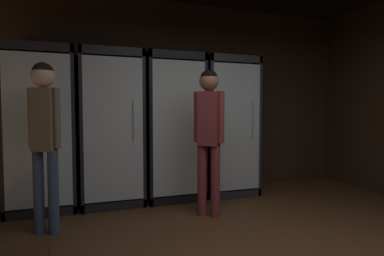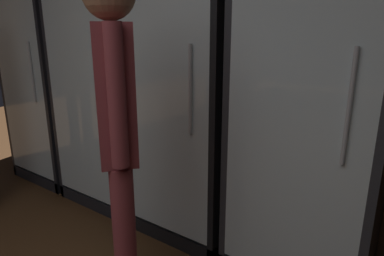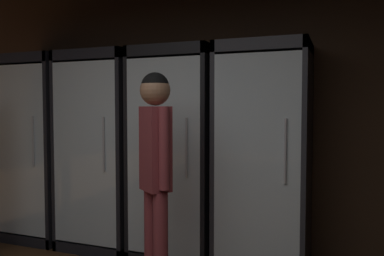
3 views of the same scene
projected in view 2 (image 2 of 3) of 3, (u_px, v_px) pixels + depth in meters
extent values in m
cube|color=#382619|center=(265.00, 32.00, 2.23)|extent=(6.00, 0.06, 2.80)
cube|color=black|center=(81.00, 75.00, 3.39)|extent=(0.77, 0.04, 1.96)
cube|color=black|center=(34.00, 76.00, 3.35)|extent=(0.04, 0.65, 1.96)
cube|color=black|center=(78.00, 81.00, 2.95)|extent=(0.04, 0.65, 1.96)
cube|color=black|center=(64.00, 168.00, 3.40)|extent=(0.77, 0.65, 0.10)
cube|color=white|center=(79.00, 76.00, 3.37)|extent=(0.69, 0.02, 1.72)
cube|color=silver|center=(22.00, 82.00, 2.90)|extent=(0.69, 0.02, 1.72)
cylinder|color=#B2B2B7|center=(32.00, 73.00, 2.73)|extent=(0.02, 0.02, 0.50)
cube|color=silver|center=(64.00, 162.00, 3.38)|extent=(0.67, 0.57, 0.02)
cylinder|color=#336B38|center=(46.00, 147.00, 3.45)|extent=(0.07, 0.07, 0.24)
cylinder|color=#336B38|center=(44.00, 132.00, 3.40)|extent=(0.02, 0.02, 0.08)
cylinder|color=beige|center=(46.00, 147.00, 3.45)|extent=(0.07, 0.07, 0.06)
cylinder|color=black|center=(63.00, 152.00, 3.36)|extent=(0.07, 0.07, 0.20)
cylinder|color=black|center=(62.00, 139.00, 3.33)|extent=(0.03, 0.03, 0.09)
cylinder|color=#2D2D33|center=(64.00, 153.00, 3.37)|extent=(0.07, 0.07, 0.08)
cylinder|color=#194723|center=(78.00, 155.00, 3.24)|extent=(0.08, 0.08, 0.21)
cylinder|color=#194723|center=(77.00, 142.00, 3.21)|extent=(0.03, 0.03, 0.07)
cylinder|color=white|center=(78.00, 155.00, 3.24)|extent=(0.08, 0.08, 0.06)
cube|color=silver|center=(58.00, 108.00, 3.23)|extent=(0.67, 0.57, 0.02)
cylinder|color=#194723|center=(40.00, 94.00, 3.30)|extent=(0.07, 0.07, 0.22)
cylinder|color=#194723|center=(38.00, 78.00, 3.25)|extent=(0.03, 0.03, 0.10)
cylinder|color=tan|center=(40.00, 97.00, 3.30)|extent=(0.08, 0.08, 0.08)
cylinder|color=gray|center=(56.00, 96.00, 3.19)|extent=(0.07, 0.07, 0.23)
cylinder|color=gray|center=(54.00, 80.00, 3.14)|extent=(0.02, 0.02, 0.08)
cylinder|color=white|center=(56.00, 98.00, 3.19)|extent=(0.07, 0.07, 0.08)
cylinder|color=black|center=(74.00, 99.00, 3.11)|extent=(0.07, 0.07, 0.19)
cylinder|color=black|center=(73.00, 84.00, 3.07)|extent=(0.02, 0.02, 0.10)
cylinder|color=beige|center=(75.00, 101.00, 3.11)|extent=(0.07, 0.07, 0.07)
cube|color=silver|center=(51.00, 48.00, 3.07)|extent=(0.67, 0.57, 0.02)
cylinder|color=brown|center=(43.00, 37.00, 3.18)|extent=(0.08, 0.08, 0.20)
cylinder|color=brown|center=(42.00, 21.00, 3.14)|extent=(0.03, 0.03, 0.09)
cylinder|color=#2D2D33|center=(43.00, 37.00, 3.18)|extent=(0.08, 0.08, 0.06)
cylinder|color=gray|center=(56.00, 37.00, 2.92)|extent=(0.07, 0.07, 0.19)
cylinder|color=gray|center=(54.00, 20.00, 2.88)|extent=(0.03, 0.03, 0.10)
cylinder|color=white|center=(56.00, 40.00, 2.93)|extent=(0.08, 0.08, 0.05)
cube|color=black|center=(138.00, 81.00, 2.94)|extent=(0.77, 0.04, 1.96)
cube|color=black|center=(84.00, 82.00, 2.90)|extent=(0.04, 0.65, 1.96)
cube|color=black|center=(144.00, 89.00, 2.49)|extent=(0.04, 0.65, 1.96)
cube|color=black|center=(118.00, 189.00, 2.94)|extent=(0.77, 0.65, 0.10)
cube|color=white|center=(136.00, 82.00, 2.91)|extent=(0.69, 0.02, 1.72)
cube|color=silver|center=(79.00, 90.00, 2.45)|extent=(0.69, 0.02, 1.72)
cylinder|color=#B2B2B7|center=(95.00, 80.00, 2.27)|extent=(0.02, 0.02, 0.50)
cube|color=silver|center=(118.00, 181.00, 2.92)|extent=(0.67, 0.57, 0.02)
cylinder|color=#194723|center=(103.00, 165.00, 2.98)|extent=(0.08, 0.08, 0.22)
cylinder|color=#194723|center=(102.00, 149.00, 2.94)|extent=(0.03, 0.03, 0.09)
cylinder|color=#B2332D|center=(103.00, 168.00, 2.98)|extent=(0.08, 0.08, 0.08)
cylinder|color=#194723|center=(129.00, 175.00, 2.78)|extent=(0.08, 0.08, 0.22)
cylinder|color=#194723|center=(128.00, 159.00, 2.74)|extent=(0.03, 0.03, 0.08)
cylinder|color=white|center=(129.00, 176.00, 2.78)|extent=(0.08, 0.08, 0.07)
cube|color=silver|center=(115.00, 136.00, 2.81)|extent=(0.67, 0.57, 0.02)
cylinder|color=brown|center=(97.00, 119.00, 2.92)|extent=(0.07, 0.07, 0.20)
cylinder|color=brown|center=(96.00, 103.00, 2.88)|extent=(0.03, 0.03, 0.10)
cylinder|color=tan|center=(97.00, 120.00, 2.92)|extent=(0.07, 0.07, 0.05)
cylinder|color=#336B38|center=(111.00, 122.00, 2.76)|extent=(0.08, 0.08, 0.24)
cylinder|color=#336B38|center=(110.00, 104.00, 2.72)|extent=(0.03, 0.03, 0.08)
cylinder|color=beige|center=(111.00, 125.00, 2.77)|extent=(0.08, 0.08, 0.07)
cylinder|color=#9EAD99|center=(133.00, 129.00, 2.66)|extent=(0.07, 0.07, 0.18)
cylinder|color=#9EAD99|center=(132.00, 112.00, 2.62)|extent=(0.03, 0.03, 0.09)
cylinder|color=tan|center=(133.00, 128.00, 2.65)|extent=(0.08, 0.08, 0.05)
cube|color=silver|center=(112.00, 86.00, 2.70)|extent=(0.67, 0.57, 0.02)
cylinder|color=gray|center=(89.00, 70.00, 2.76)|extent=(0.08, 0.08, 0.23)
cylinder|color=gray|center=(88.00, 52.00, 2.72)|extent=(0.02, 0.02, 0.08)
cylinder|color=white|center=(90.00, 71.00, 2.76)|extent=(0.08, 0.08, 0.09)
cylinder|color=#9EAD99|center=(113.00, 72.00, 2.70)|extent=(0.08, 0.08, 0.20)
cylinder|color=#9EAD99|center=(112.00, 55.00, 2.66)|extent=(0.03, 0.03, 0.07)
cylinder|color=tan|center=(113.00, 71.00, 2.69)|extent=(0.08, 0.08, 0.07)
cylinder|color=gray|center=(131.00, 72.00, 2.53)|extent=(0.06, 0.06, 0.24)
cylinder|color=gray|center=(130.00, 50.00, 2.49)|extent=(0.02, 0.02, 0.09)
cylinder|color=beige|center=(131.00, 76.00, 2.54)|extent=(0.07, 0.07, 0.06)
cube|color=silver|center=(108.00, 32.00, 2.58)|extent=(0.67, 0.57, 0.02)
cylinder|color=gray|center=(89.00, 19.00, 2.70)|extent=(0.08, 0.08, 0.19)
cylinder|color=gray|center=(87.00, 1.00, 2.66)|extent=(0.02, 0.02, 0.08)
cylinder|color=#B2332D|center=(89.00, 20.00, 2.70)|extent=(0.08, 0.08, 0.07)
cylinder|color=#194723|center=(100.00, 18.00, 2.60)|extent=(0.06, 0.06, 0.20)
cylinder|color=tan|center=(100.00, 17.00, 2.60)|extent=(0.07, 0.07, 0.07)
cylinder|color=gray|center=(111.00, 16.00, 2.48)|extent=(0.08, 0.08, 0.21)
cylinder|color=tan|center=(112.00, 17.00, 2.48)|extent=(0.08, 0.08, 0.06)
cylinder|color=black|center=(129.00, 15.00, 2.40)|extent=(0.06, 0.06, 0.22)
cylinder|color=#2D2D33|center=(129.00, 15.00, 2.40)|extent=(0.06, 0.06, 0.07)
cube|color=black|center=(216.00, 89.00, 2.48)|extent=(0.77, 0.04, 1.96)
cube|color=black|center=(152.00, 90.00, 2.44)|extent=(0.04, 0.65, 1.96)
cube|color=black|center=(240.00, 101.00, 2.04)|extent=(0.04, 0.65, 1.96)
cube|color=black|center=(192.00, 216.00, 2.49)|extent=(0.77, 0.65, 0.10)
cube|color=white|center=(214.00, 90.00, 2.46)|extent=(0.69, 0.02, 1.72)
cube|color=silver|center=(162.00, 102.00, 1.99)|extent=(0.69, 0.02, 1.72)
cylinder|color=#B2B2B7|center=(190.00, 90.00, 1.82)|extent=(0.02, 0.02, 0.50)
cube|color=silver|center=(192.00, 208.00, 2.47)|extent=(0.67, 0.57, 0.02)
cylinder|color=black|center=(171.00, 187.00, 2.59)|extent=(0.08, 0.08, 0.18)
cylinder|color=black|center=(170.00, 173.00, 2.56)|extent=(0.03, 0.03, 0.06)
cylinder|color=white|center=(171.00, 189.00, 2.60)|extent=(0.08, 0.08, 0.05)
cylinder|color=#194723|center=(196.00, 193.00, 2.48)|extent=(0.07, 0.07, 0.19)
cylinder|color=#194723|center=(196.00, 178.00, 2.44)|extent=(0.02, 0.02, 0.07)
cylinder|color=tan|center=(196.00, 193.00, 2.48)|extent=(0.07, 0.07, 0.06)
cylinder|color=gray|center=(218.00, 203.00, 2.31)|extent=(0.07, 0.07, 0.21)
cylinder|color=gray|center=(219.00, 184.00, 2.27)|extent=(0.02, 0.02, 0.09)
cylinder|color=#2D2D33|center=(218.00, 203.00, 2.31)|extent=(0.08, 0.08, 0.05)
cube|color=silver|center=(192.00, 136.00, 2.32)|extent=(0.67, 0.57, 0.02)
cylinder|color=black|center=(163.00, 117.00, 2.39)|extent=(0.07, 0.07, 0.20)
cylinder|color=black|center=(163.00, 98.00, 2.35)|extent=(0.02, 0.02, 0.08)
cylinder|color=white|center=(163.00, 120.00, 2.39)|extent=(0.08, 0.08, 0.06)
cylinder|color=gray|center=(193.00, 119.00, 2.29)|extent=(0.07, 0.07, 0.23)
cylinder|color=gray|center=(193.00, 98.00, 2.25)|extent=(0.02, 0.02, 0.07)
cylinder|color=#B2332D|center=(193.00, 118.00, 2.29)|extent=(0.07, 0.07, 0.06)
cylinder|color=brown|center=(218.00, 126.00, 2.14)|extent=(0.07, 0.07, 0.20)
cylinder|color=brown|center=(219.00, 107.00, 2.11)|extent=(0.02, 0.02, 0.06)
cylinder|color=#B2332D|center=(218.00, 126.00, 2.14)|extent=(0.07, 0.07, 0.06)
cube|color=silver|center=(192.00, 53.00, 2.16)|extent=(0.67, 0.57, 0.02)
cylinder|color=gray|center=(168.00, 35.00, 2.29)|extent=(0.08, 0.08, 0.22)
cylinder|color=gray|center=(168.00, 13.00, 2.25)|extent=(0.03, 0.03, 0.07)
cylinder|color=beige|center=(168.00, 39.00, 2.30)|extent=(0.08, 0.08, 0.08)
cylinder|color=#336B38|center=(191.00, 36.00, 2.12)|extent=(0.07, 0.07, 0.20)
cylinder|color=#336B38|center=(191.00, 12.00, 2.08)|extent=(0.02, 0.02, 0.09)
cylinder|color=white|center=(191.00, 37.00, 2.12)|extent=(0.07, 0.07, 0.08)
cylinder|color=black|center=(220.00, 37.00, 1.99)|extent=(0.07, 0.07, 0.19)
cylinder|color=black|center=(221.00, 13.00, 1.95)|extent=(0.02, 0.02, 0.09)
cylinder|color=white|center=(220.00, 36.00, 1.99)|extent=(0.07, 0.07, 0.05)
cube|color=#2B2B30|center=(328.00, 101.00, 2.03)|extent=(0.77, 0.04, 1.96)
cube|color=#2B2B30|center=(252.00, 102.00, 1.99)|extent=(0.04, 0.65, 1.96)
cube|color=#2B2B30|center=(299.00, 256.00, 2.03)|extent=(0.77, 0.65, 0.10)
cube|color=white|center=(327.00, 102.00, 2.00)|extent=(0.69, 0.02, 1.72)
cube|color=silver|center=(294.00, 122.00, 1.53)|extent=(0.69, 0.02, 1.72)
cylinder|color=#B2B2B7|center=(349.00, 108.00, 1.36)|extent=(0.02, 0.02, 0.50)
cube|color=silver|center=(300.00, 247.00, 2.01)|extent=(0.67, 0.57, 0.02)
cylinder|color=#336B38|center=(273.00, 222.00, 2.08)|extent=(0.07, 0.07, 0.21)
cylinder|color=#336B38|center=(275.00, 200.00, 2.04)|extent=(0.03, 0.03, 0.10)
cylinder|color=tan|center=(273.00, 226.00, 2.09)|extent=(0.07, 0.07, 0.08)
cylinder|color=#336B38|center=(331.00, 236.00, 1.93)|extent=(0.06, 0.06, 0.20)
cylinder|color=#336B38|center=(334.00, 215.00, 1.90)|extent=(0.02, 0.02, 0.08)
cylinder|color=tan|center=(331.00, 239.00, 1.94)|extent=(0.07, 0.07, 0.05)
cube|color=silver|center=(306.00, 183.00, 1.90)|extent=(0.67, 0.57, 0.02)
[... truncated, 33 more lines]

